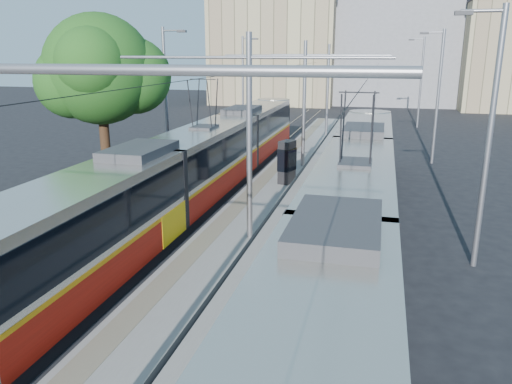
# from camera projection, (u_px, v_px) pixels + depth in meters

# --- Properties ---
(ground) EXTENTS (160.00, 160.00, 0.00)m
(ground) POSITION_uv_depth(u_px,v_px,m) (152.00, 381.00, 10.45)
(ground) COLOR black
(ground) RESTS_ON ground
(platform) EXTENTS (4.00, 50.00, 0.30)m
(platform) POSITION_uv_depth(u_px,v_px,m) (293.00, 180.00, 26.29)
(platform) COLOR gray
(platform) RESTS_ON ground
(tactile_strip_left) EXTENTS (0.70, 50.00, 0.01)m
(tactile_strip_left) POSITION_uv_depth(u_px,v_px,m) (267.00, 176.00, 26.59)
(tactile_strip_left) COLOR gray
(tactile_strip_left) RESTS_ON platform
(tactile_strip_right) EXTENTS (0.70, 50.00, 0.01)m
(tactile_strip_right) POSITION_uv_depth(u_px,v_px,m) (321.00, 179.00, 25.90)
(tactile_strip_right) COLOR gray
(tactile_strip_right) RESTS_ON platform
(rails) EXTENTS (8.71, 70.00, 0.03)m
(rails) POSITION_uv_depth(u_px,v_px,m) (293.00, 183.00, 26.32)
(rails) COLOR gray
(rails) RESTS_ON ground
(tram_left) EXTENTS (2.43, 32.19, 5.50)m
(tram_left) POSITION_uv_depth(u_px,v_px,m) (205.00, 162.00, 23.38)
(tram_left) COLOR black
(tram_left) RESTS_ON ground
(tram_right) EXTENTS (2.43, 31.56, 5.50)m
(tram_right) POSITION_uv_depth(u_px,v_px,m) (353.00, 208.00, 15.90)
(tram_right) COLOR black
(tram_right) RESTS_ON ground
(catenary) EXTENTS (9.20, 70.00, 7.00)m
(catenary) POSITION_uv_depth(u_px,v_px,m) (284.00, 102.00, 22.45)
(catenary) COLOR gray
(catenary) RESTS_ON platform
(street_lamps) EXTENTS (15.18, 38.22, 8.00)m
(street_lamps) POSITION_uv_depth(u_px,v_px,m) (307.00, 97.00, 28.93)
(street_lamps) COLOR gray
(street_lamps) RESTS_ON ground
(shelter) EXTENTS (0.85, 1.10, 2.15)m
(shelter) POSITION_uv_depth(u_px,v_px,m) (287.00, 161.00, 24.92)
(shelter) COLOR black
(shelter) RESTS_ON platform
(tree) EXTENTS (5.87, 5.43, 8.53)m
(tree) POSITION_uv_depth(u_px,v_px,m) (108.00, 71.00, 24.33)
(tree) COLOR #382314
(tree) RESTS_ON ground
(building_left) EXTENTS (16.32, 12.24, 13.77)m
(building_left) POSITION_uv_depth(u_px,v_px,m) (277.00, 51.00, 66.97)
(building_left) COLOR tan
(building_left) RESTS_ON ground
(building_centre) EXTENTS (18.36, 14.28, 14.50)m
(building_centre) POSITION_uv_depth(u_px,v_px,m) (400.00, 48.00, 66.84)
(building_centre) COLOR gray
(building_centre) RESTS_ON ground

